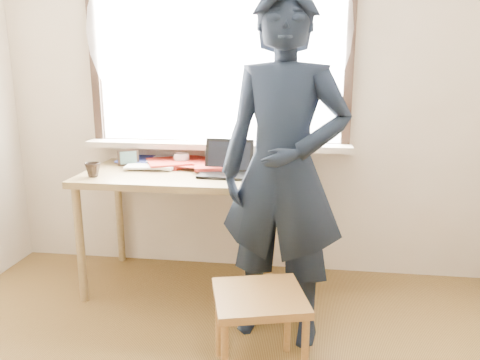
# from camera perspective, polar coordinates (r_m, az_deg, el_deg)

# --- Properties ---
(room_shell) EXTENTS (3.52, 4.02, 2.61)m
(room_shell) POSITION_cam_1_polar(r_m,az_deg,el_deg) (1.54, -8.67, 19.62)
(room_shell) COLOR beige
(room_shell) RESTS_ON ground
(desk) EXTENTS (1.49, 0.74, 0.80)m
(desk) POSITION_cam_1_polar(r_m,az_deg,el_deg) (3.07, -5.14, -0.55)
(desk) COLOR olive
(desk) RESTS_ON ground
(laptop) EXTENTS (0.34, 0.28, 0.22)m
(laptop) POSITION_cam_1_polar(r_m,az_deg,el_deg) (2.97, -1.63, 1.66)
(laptop) COLOR black
(laptop) RESTS_ON desk
(mug_white) EXTENTS (0.15, 0.15, 0.09)m
(mug_white) POSITION_cam_1_polar(r_m,az_deg,el_deg) (3.27, -7.14, 2.51)
(mug_white) COLOR white
(mug_white) RESTS_ON desk
(mug_dark) EXTENTS (0.13, 0.13, 0.09)m
(mug_dark) POSITION_cam_1_polar(r_m,az_deg,el_deg) (3.05, -17.51, 1.20)
(mug_dark) COLOR black
(mug_dark) RESTS_ON desk
(mouse) EXTENTS (0.08, 0.06, 0.03)m
(mouse) POSITION_cam_1_polar(r_m,az_deg,el_deg) (2.88, 4.25, 0.50)
(mouse) COLOR black
(mouse) RESTS_ON desk
(desk_clutter) EXTENTS (0.91, 0.46, 0.05)m
(desk_clutter) POSITION_cam_1_polar(r_m,az_deg,el_deg) (3.24, -7.61, 2.12)
(desk_clutter) COLOR #AD2A20
(desk_clutter) RESTS_ON desk
(book_a) EXTENTS (0.30, 0.35, 0.03)m
(book_a) POSITION_cam_1_polar(r_m,az_deg,el_deg) (3.41, -11.70, 2.32)
(book_a) COLOR white
(book_a) RESTS_ON desk
(book_b) EXTENTS (0.26, 0.29, 0.02)m
(book_b) POSITION_cam_1_polar(r_m,az_deg,el_deg) (3.19, 3.07, 1.72)
(book_b) COLOR white
(book_b) RESTS_ON desk
(picture_frame) EXTENTS (0.13, 0.08, 0.11)m
(picture_frame) POSITION_cam_1_polar(r_m,az_deg,el_deg) (3.29, -13.46, 2.52)
(picture_frame) COLOR black
(picture_frame) RESTS_ON desk
(work_chair) EXTENTS (0.51, 0.50, 0.43)m
(work_chair) POSITION_cam_1_polar(r_m,az_deg,el_deg) (2.30, 2.36, -15.18)
(work_chair) COLOR olive
(work_chair) RESTS_ON ground
(person) EXTENTS (0.75, 0.57, 1.86)m
(person) POSITION_cam_1_polar(r_m,az_deg,el_deg) (2.46, 5.29, 0.98)
(person) COLOR black
(person) RESTS_ON ground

